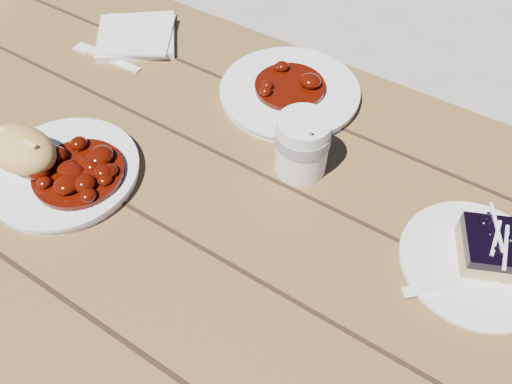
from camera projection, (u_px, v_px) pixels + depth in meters
The scene contains 13 objects.
ground at pixel (221, 364), 1.35m from camera, with size 60.00×60.00×0.00m, color #A9A499.
picnic_table at pixel (203, 246), 0.89m from camera, with size 2.00×1.55×0.75m.
main_plate at pixel (65, 173), 0.77m from camera, with size 0.22×0.22×0.02m, color white.
goulash_stew at pixel (76, 166), 0.74m from camera, with size 0.14×0.14×0.04m, color #4A0B02, non-canonical shape.
bread_roll at pixel (21, 149), 0.75m from camera, with size 0.12×0.08×0.06m, color #E2B457.
dessert_plate at pixel (475, 263), 0.67m from camera, with size 0.20×0.20×0.01m, color white.
blueberry_cake at pixel (493, 248), 0.66m from camera, with size 0.11×0.11×0.05m.
fork_dessert at pixel (448, 284), 0.65m from camera, with size 0.03×0.16×0.01m, color white, non-canonical shape.
coffee_cup at pixel (302, 145), 0.75m from camera, with size 0.08×0.08×0.10m, color white.
napkin_stack at pixel (136, 36), 1.00m from camera, with size 0.15×0.15×0.01m, color white.
fork_table at pixel (113, 60), 0.96m from camera, with size 0.03×0.16×0.01m, color white, non-canonical shape.
second_plate at pixel (289, 92), 0.89m from camera, with size 0.24×0.24×0.02m, color white.
second_stew at pixel (290, 79), 0.87m from camera, with size 0.13×0.13×0.04m, color #4A0B02, non-canonical shape.
Camera 1 is at (0.34, -0.35, 1.34)m, focal length 35.00 mm.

